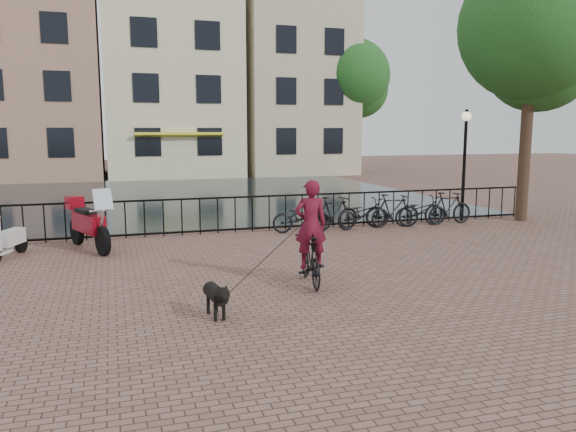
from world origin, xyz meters
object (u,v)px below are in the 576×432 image
object	(u,v)px
lamp_post	(465,146)
scooter	(7,230)
cyclist	(311,239)
motorcycle	(88,217)
dog	(216,298)

from	to	relation	value
lamp_post	scooter	distance (m)	12.99
cyclist	motorcycle	xyz separation A→B (m)	(-4.08, 4.52, -0.08)
motorcycle	dog	bearing A→B (deg)	-92.85
cyclist	scooter	world-z (taller)	cyclist
cyclist	motorcycle	world-z (taller)	cyclist
lamp_post	scooter	size ratio (longest dim) A/B	2.42
motorcycle	scooter	distance (m)	1.77
cyclist	dog	xyz separation A→B (m)	(-2.03, -1.31, -0.58)
dog	motorcycle	xyz separation A→B (m)	(-2.05, 5.84, 0.50)
dog	scooter	distance (m)	6.68
cyclist	motorcycle	size ratio (longest dim) A/B	1.02
lamp_post	dog	distance (m)	11.43
dog	lamp_post	bearing A→B (deg)	30.05
dog	motorcycle	world-z (taller)	motorcycle
motorcycle	scooter	size ratio (longest dim) A/B	1.60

